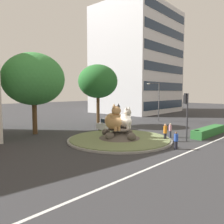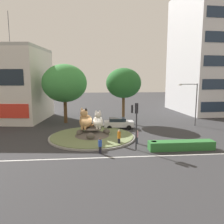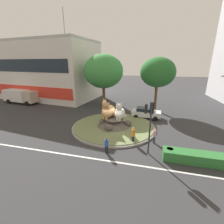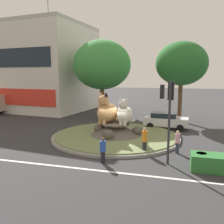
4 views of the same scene
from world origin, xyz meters
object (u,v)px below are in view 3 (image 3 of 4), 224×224
cat_statue_calico (108,111)px  sedan_on_far_lane (146,113)px  pedestrian_blue_shirt (106,145)px  pedestrian_orange_shirt (133,135)px  broadleaf_tree_behind_island (158,72)px  litter_bin (169,153)px  shophouse_block (43,70)px  delivery_box_truck (21,96)px  second_tree_near_tower (103,71)px  traffic_light_mast (150,117)px  cat_statue_white (120,113)px  pedestrian_pink_shirt (154,136)px

cat_statue_calico → sedan_on_far_lane: size_ratio=0.61×
pedestrian_blue_shirt → pedestrian_orange_shirt: pedestrian_orange_shirt is taller
broadleaf_tree_behind_island → litter_bin: broadleaf_tree_behind_island is taller
sedan_on_far_lane → shophouse_block: bearing=161.4°
sedan_on_far_lane → delivery_box_truck: bearing=176.8°
second_tree_near_tower → pedestrian_blue_shirt: size_ratio=6.10×
traffic_light_mast → second_tree_near_tower: (-8.62, 14.48, 2.87)m
cat_statue_white → delivery_box_truck: (-21.68, 7.22, -0.51)m
cat_statue_white → delivery_box_truck: bearing=-107.2°
cat_statue_calico → second_tree_near_tower: size_ratio=0.28×
cat_statue_white → pedestrian_orange_shirt: size_ratio=1.31×
litter_bin → pedestrian_pink_shirt: bearing=118.2°
pedestrian_pink_shirt → cat_statue_calico: bearing=84.5°
traffic_light_mast → sedan_on_far_lane: traffic_light_mast is taller
broadleaf_tree_behind_island → litter_bin: 15.35m
pedestrian_orange_shirt → litter_bin: 3.84m
delivery_box_truck → second_tree_near_tower: bearing=13.3°
cat_statue_calico → cat_statue_white: 1.54m
cat_statue_white → second_tree_near_tower: bearing=-151.2°
shophouse_block → pedestrian_orange_shirt: 29.64m
cat_statue_calico → pedestrian_orange_shirt: cat_statue_calico is taller
traffic_light_mast → shophouse_block: bearing=61.5°
shophouse_block → second_tree_near_tower: size_ratio=2.74×
traffic_light_mast → second_tree_near_tower: 17.09m
pedestrian_blue_shirt → sedan_on_far_lane: size_ratio=0.36×
traffic_light_mast → sedan_on_far_lane: bearing=12.5°
pedestrian_orange_shirt → delivery_box_truck: 26.14m
delivery_box_truck → pedestrian_pink_shirt: bearing=-15.9°
shophouse_block → pedestrian_orange_shirt: size_ratio=14.54×
pedestrian_orange_shirt → sedan_on_far_lane: size_ratio=0.42×
traffic_light_mast → pedestrian_pink_shirt: traffic_light_mast is taller
shophouse_block → delivery_box_truck: shophouse_block is taller
pedestrian_orange_shirt → sedan_on_far_lane: bearing=-66.2°
cat_statue_white → delivery_box_truck: 22.86m
shophouse_block → broadleaf_tree_behind_island: (25.48, -5.28, 0.23)m
shophouse_block → cat_statue_calico: bearing=-29.0°
pedestrian_blue_shirt → litter_bin: size_ratio=1.71×
pedestrian_orange_shirt → sedan_on_far_lane: 8.19m
cat_statue_calico → shophouse_block: size_ratio=0.10×
broadleaf_tree_behind_island → second_tree_near_tower: size_ratio=0.93×
cat_statue_white → sedan_on_far_lane: cat_statue_white is taller
traffic_light_mast → delivery_box_truck: traffic_light_mast is taller
pedestrian_blue_shirt → sedan_on_far_lane: (3.07, 10.49, 0.02)m
second_tree_near_tower → shophouse_block: bearing=164.3°
broadleaf_tree_behind_island → sedan_on_far_lane: bearing=-107.3°
sedan_on_far_lane → pedestrian_pink_shirt: bearing=-78.4°
second_tree_near_tower → pedestrian_pink_shirt: size_ratio=6.05×
cat_statue_white → litter_bin: (5.51, -5.32, -1.59)m
broadleaf_tree_behind_island → delivery_box_truck: size_ratio=1.18×
broadleaf_tree_behind_island → pedestrian_orange_shirt: 13.68m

